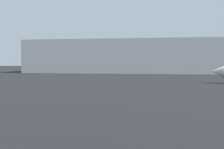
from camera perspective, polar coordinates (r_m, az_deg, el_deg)
name	(u,v)px	position (r m, az deg, el deg)	size (l,w,h in m)	color
terminal_building	(143,56)	(136.11, 5.24, 3.05)	(93.34, 24.91, 13.15)	#999EA3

